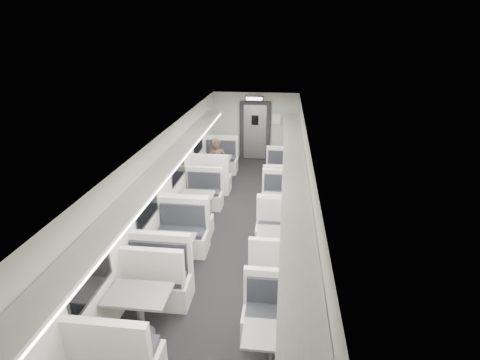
% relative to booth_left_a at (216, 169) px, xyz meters
% --- Properties ---
extents(room, '(3.24, 12.24, 2.64)m').
position_rel_booth_left_a_xyz_m(room, '(1.00, -3.58, 0.80)').
color(room, black).
rests_on(room, ground).
extents(booth_left_a, '(1.10, 2.22, 1.19)m').
position_rel_booth_left_a_xyz_m(booth_left_a, '(0.00, 0.00, 0.00)').
color(booth_left_a, silver).
rests_on(booth_left_a, room).
extents(booth_left_b, '(0.98, 1.98, 1.06)m').
position_rel_booth_left_a_xyz_m(booth_left_b, '(0.00, -2.60, -0.04)').
color(booth_left_b, silver).
rests_on(booth_left_b, room).
extents(booth_left_c, '(1.07, 2.17, 1.16)m').
position_rel_booth_left_a_xyz_m(booth_left_c, '(0.00, -4.85, -0.01)').
color(booth_left_c, silver).
rests_on(booth_left_c, room).
extents(booth_left_d, '(1.11, 2.25, 1.21)m').
position_rel_booth_left_a_xyz_m(booth_left_d, '(0.00, -6.45, 0.01)').
color(booth_left_d, silver).
rests_on(booth_left_d, room).
extents(booth_right_a, '(0.96, 1.96, 1.05)m').
position_rel_booth_left_a_xyz_m(booth_right_a, '(2.00, -0.41, -0.05)').
color(booth_right_a, silver).
rests_on(booth_right_a, room).
extents(booth_right_b, '(0.96, 1.95, 1.04)m').
position_rel_booth_left_a_xyz_m(booth_right_b, '(2.00, -2.49, -0.05)').
color(booth_right_b, silver).
rests_on(booth_right_b, room).
extents(booth_right_c, '(0.99, 2.01, 1.07)m').
position_rel_booth_left_a_xyz_m(booth_right_c, '(2.00, -4.25, -0.04)').
color(booth_right_c, silver).
rests_on(booth_right_c, room).
extents(booth_right_d, '(0.97, 1.97, 1.06)m').
position_rel_booth_left_a_xyz_m(booth_right_d, '(2.00, -6.92, -0.04)').
color(booth_right_d, silver).
rests_on(booth_right_d, room).
extents(passenger, '(0.63, 0.49, 1.54)m').
position_rel_booth_left_a_xyz_m(passenger, '(0.14, -0.64, 0.37)').
color(passenger, black).
rests_on(passenger, room).
extents(window_a, '(0.02, 1.18, 0.84)m').
position_rel_booth_left_a_xyz_m(window_a, '(-0.49, -0.18, 0.95)').
color(window_a, black).
rests_on(window_a, room).
extents(window_b, '(0.02, 1.18, 0.84)m').
position_rel_booth_left_a_xyz_m(window_b, '(-0.49, -2.38, 0.95)').
color(window_b, black).
rests_on(window_b, room).
extents(window_c, '(0.02, 1.18, 0.84)m').
position_rel_booth_left_a_xyz_m(window_c, '(-0.49, -4.58, 0.95)').
color(window_c, black).
rests_on(window_c, room).
extents(window_d, '(0.02, 1.18, 0.84)m').
position_rel_booth_left_a_xyz_m(window_d, '(-0.49, -6.78, 0.95)').
color(window_d, black).
rests_on(window_d, room).
extents(luggage_rack_left, '(0.46, 10.40, 0.09)m').
position_rel_booth_left_a_xyz_m(luggage_rack_left, '(-0.24, -3.88, 1.52)').
color(luggage_rack_left, silver).
rests_on(luggage_rack_left, room).
extents(luggage_rack_right, '(0.46, 10.40, 0.09)m').
position_rel_booth_left_a_xyz_m(luggage_rack_right, '(2.24, -3.88, 1.52)').
color(luggage_rack_right, silver).
rests_on(luggage_rack_right, room).
extents(vestibule_door, '(1.10, 0.13, 2.10)m').
position_rel_booth_left_a_xyz_m(vestibule_door, '(1.00, 2.35, 0.64)').
color(vestibule_door, black).
rests_on(vestibule_door, room).
extents(exit_sign, '(0.62, 0.12, 0.16)m').
position_rel_booth_left_a_xyz_m(exit_sign, '(1.00, 1.86, 1.88)').
color(exit_sign, black).
rests_on(exit_sign, room).
extents(wall_notice, '(0.32, 0.02, 0.40)m').
position_rel_booth_left_a_xyz_m(wall_notice, '(1.75, 2.34, 1.10)').
color(wall_notice, white).
rests_on(wall_notice, room).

